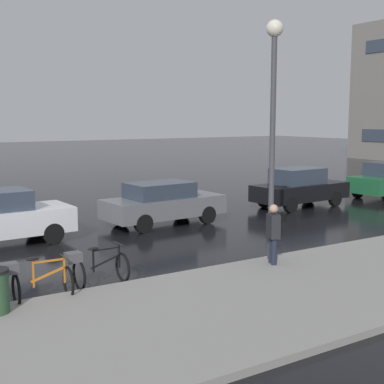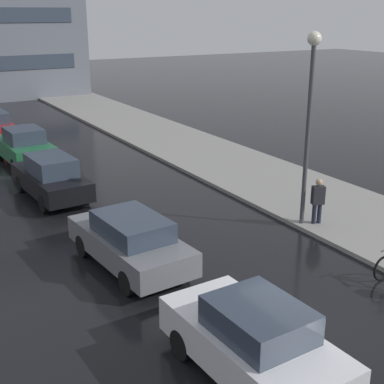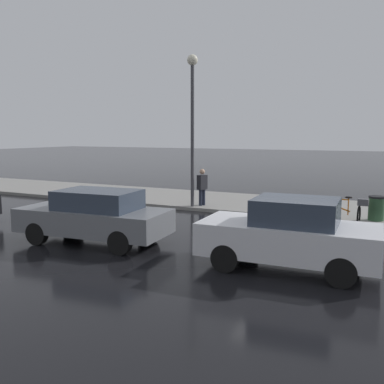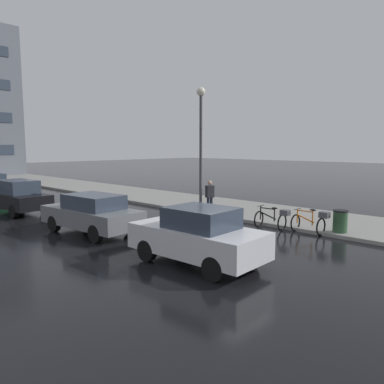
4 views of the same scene
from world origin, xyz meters
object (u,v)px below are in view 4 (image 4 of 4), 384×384
object	(u,v)px
car_black	(17,197)
streetlamp	(201,130)
pedestrian	(210,195)
bicycle_second	(274,218)
car_white	(198,236)
bicycle_nearest	(312,221)
car_grey	(92,213)
trash_bin	(340,223)

from	to	relation	value
car_black	streetlamp	xyz separation A→B (m)	(6.25, -6.93, 3.31)
car_black	pedestrian	xyz separation A→B (m)	(6.65, -7.19, 0.11)
bicycle_second	pedestrian	xyz separation A→B (m)	(1.03, 4.33, 0.45)
car_white	pedestrian	world-z (taller)	pedestrian
car_white	streetlamp	world-z (taller)	streetlamp
bicycle_nearest	bicycle_second	bearing A→B (deg)	104.18
bicycle_nearest	car_black	world-z (taller)	car_black
car_grey	trash_bin	world-z (taller)	car_grey
pedestrian	streetlamp	size ratio (longest dim) A/B	0.27
bicycle_nearest	bicycle_second	world-z (taller)	bicycle_nearest
bicycle_second	trash_bin	bearing A→B (deg)	-69.86
car_grey	trash_bin	distance (m)	9.45
streetlamp	bicycle_nearest	bearing A→B (deg)	-92.51
car_white	trash_bin	bearing A→B (deg)	-13.89
trash_bin	bicycle_nearest	bearing A→B (deg)	118.94
bicycle_second	trash_bin	distance (m)	2.49
car_black	car_grey	bearing A→B (deg)	-88.13
car_white	bicycle_nearest	bearing A→B (deg)	-6.43
car_grey	car_white	bearing A→B (deg)	-89.37
bicycle_nearest	car_white	xyz separation A→B (m)	(-5.70, 0.64, 0.32)
bicycle_second	car_grey	world-z (taller)	car_grey
car_grey	streetlamp	distance (m)	6.90
car_black	pedestrian	bearing A→B (deg)	-47.25
bicycle_second	car_black	bearing A→B (deg)	115.98
car_grey	pedestrian	distance (m)	6.44
bicycle_second	car_black	size ratio (longest dim) A/B	0.31
car_white	streetlamp	xyz separation A→B (m)	(5.96, 5.40, 3.32)
bicycle_nearest	car_white	world-z (taller)	car_white
car_white	car_grey	bearing A→B (deg)	90.63
car_black	streetlamp	size ratio (longest dim) A/B	0.73
car_black	streetlamp	distance (m)	9.90
car_grey	streetlamp	bearing A→B (deg)	-1.49
pedestrian	bicycle_nearest	bearing A→B (deg)	-96.55
car_grey	pedestrian	bearing A→B (deg)	-3.66
bicycle_second	car_grey	size ratio (longest dim) A/B	0.32
bicycle_second	trash_bin	xyz separation A→B (m)	(0.86, -2.34, 0.01)
bicycle_second	car_white	size ratio (longest dim) A/B	0.34
car_white	car_black	distance (m)	12.33
streetlamp	car_black	bearing A→B (deg)	132.01
car_black	streetlamp	world-z (taller)	streetlamp
car_white	streetlamp	bearing A→B (deg)	42.13
bicycle_nearest	trash_bin	world-z (taller)	bicycle_nearest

